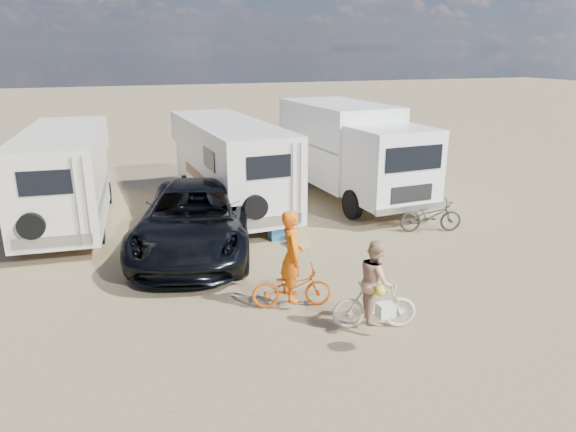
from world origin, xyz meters
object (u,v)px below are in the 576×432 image
object	(u,v)px
bike_woman	(375,305)
cooler	(280,230)
rv_main	(230,166)
dark_suv	(196,218)
bike_man	(292,287)
rider_woman	(375,290)
bike_parked	(431,216)
crate	(300,239)
rv_left	(66,179)
box_truck	(352,153)
rider_man	(292,264)

from	to	relation	value
bike_woman	cooler	world-z (taller)	bike_woman
rv_main	bike_woman	world-z (taller)	rv_main
rv_main	dark_suv	distance (m)	3.76
dark_suv	bike_man	xyz separation A→B (m)	(1.21, -3.83, -0.42)
rider_woman	bike_parked	distance (m)	6.00
crate	bike_woman	bearing A→B (deg)	-93.22
rv_main	bike_parked	bearing A→B (deg)	-43.59
rv_main	cooler	world-z (taller)	rv_main
rv_main	bike_man	size ratio (longest dim) A/B	4.49
bike_man	bike_woman	size ratio (longest dim) A/B	1.03
rv_left	box_truck	world-z (taller)	box_truck
dark_suv	rider_woman	distance (m)	5.66
box_truck	crate	distance (m)	5.21
rv_left	rider_man	bearing A→B (deg)	-54.39
bike_man	bike_woman	world-z (taller)	bike_woman
box_truck	crate	bearing A→B (deg)	-134.57
crate	box_truck	bearing A→B (deg)	48.79
box_truck	cooler	bearing A→B (deg)	-143.02
rv_left	crate	xyz separation A→B (m)	(5.74, -3.96, -1.21)
rider_man	bike_woman	bearing A→B (deg)	-126.70
cooler	bike_man	bearing A→B (deg)	-105.68
cooler	rider_man	bearing A→B (deg)	-105.68
crate	bike_man	bearing A→B (deg)	-113.45
box_truck	rider_man	world-z (taller)	box_truck
bike_parked	dark_suv	bearing A→B (deg)	98.13
rv_main	crate	distance (m)	4.22
box_truck	dark_suv	world-z (taller)	box_truck
bike_woman	crate	size ratio (longest dim) A/B	3.76
bike_parked	rider_woman	bearing A→B (deg)	151.69
dark_suv	rider_man	size ratio (longest dim) A/B	3.28
dark_suv	bike_man	size ratio (longest dim) A/B	3.77
crate	dark_suv	bearing A→B (deg)	166.53
rv_left	cooler	world-z (taller)	rv_left
rider_woman	bike_man	bearing A→B (deg)	57.77
dark_suv	rider_woman	world-z (taller)	dark_suv
crate	cooler	bearing A→B (deg)	116.23
rv_left	dark_suv	bearing A→B (deg)	-42.42
rv_left	bike_parked	bearing A→B (deg)	-18.97
rider_man	cooler	world-z (taller)	rider_man
rv_left	bike_woman	world-z (taller)	rv_left
bike_woman	crate	bearing A→B (deg)	13.92
rider_man	bike_parked	size ratio (longest dim) A/B	1.04
rider_man	bike_parked	bearing A→B (deg)	-47.44
cooler	bike_parked	bearing A→B (deg)	-12.07
bike_woman	rider_man	xyz separation A→B (m)	(-1.14, 1.32, 0.45)
bike_woman	cooler	bearing A→B (deg)	18.03
box_truck	rv_main	bearing A→B (deg)	174.47
rv_main	rv_left	bearing A→B (deg)	176.68
rider_man	dark_suv	bearing A→B (deg)	30.22
rv_left	bike_man	world-z (taller)	rv_left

